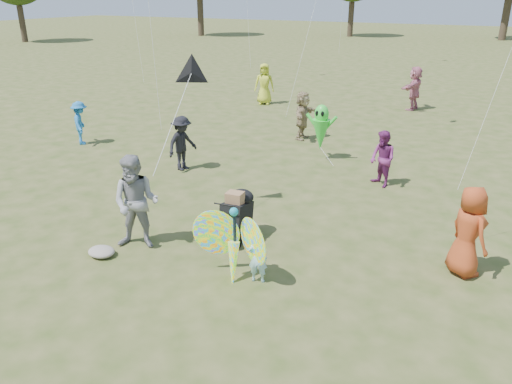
% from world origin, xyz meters
% --- Properties ---
extents(ground, '(160.00, 160.00, 0.00)m').
position_xyz_m(ground, '(0.00, 0.00, 0.00)').
color(ground, '#51592B').
rests_on(ground, ground).
extents(child_girl, '(0.39, 0.31, 0.95)m').
position_xyz_m(child_girl, '(0.58, 0.06, 0.47)').
color(child_girl, '#A5DAE9').
rests_on(child_girl, ground).
extents(adult_man, '(1.16, 1.03, 1.97)m').
position_xyz_m(adult_man, '(-2.21, 0.14, 0.99)').
color(adult_man, gray).
rests_on(adult_man, ground).
extents(grey_bag, '(0.56, 0.46, 0.18)m').
position_xyz_m(grey_bag, '(-2.63, -0.53, 0.09)').
color(grey_bag, gray).
rests_on(grey_bag, ground).
extents(crowd_a, '(0.98, 0.99, 1.73)m').
position_xyz_m(crowd_a, '(3.86, 2.08, 0.87)').
color(crowd_a, '#A93E1B').
rests_on(crowd_a, ground).
extents(crowd_b, '(0.79, 1.14, 1.61)m').
position_xyz_m(crowd_b, '(-4.19, 4.53, 0.81)').
color(crowd_b, black).
rests_on(crowd_b, ground).
extents(crowd_d, '(0.57, 1.60, 1.70)m').
position_xyz_m(crowd_d, '(-2.34, 9.24, 0.85)').
color(crowd_d, '#9B855F').
rests_on(crowd_d, ground).
extents(crowd_e, '(0.94, 0.92, 1.53)m').
position_xyz_m(crowd_e, '(1.34, 5.89, 0.76)').
color(crowd_e, '#752766').
rests_on(crowd_e, ground).
extents(crowd_g, '(1.06, 0.88, 1.86)m').
position_xyz_m(crowd_g, '(-6.19, 13.93, 0.93)').
color(crowd_g, gold).
rests_on(crowd_g, ground).
extents(crowd_i, '(1.05, 1.08, 1.48)m').
position_xyz_m(crowd_i, '(-8.84, 5.14, 0.74)').
color(crowd_i, '#206CB2').
rests_on(crowd_i, ground).
extents(crowd_j, '(0.88, 1.84, 1.90)m').
position_xyz_m(crowd_j, '(0.22, 15.91, 0.95)').
color(crowd_j, '#C16E84').
rests_on(crowd_j, ground).
extents(jogging_stroller, '(0.56, 1.08, 1.09)m').
position_xyz_m(jogging_stroller, '(-0.59, 1.40, 0.61)').
color(jogging_stroller, black).
rests_on(jogging_stroller, ground).
extents(butterfly_kite, '(1.74, 0.75, 1.59)m').
position_xyz_m(butterfly_kite, '(0.14, -0.02, 0.67)').
color(butterfly_kite, '#FF3C28').
rests_on(butterfly_kite, ground).
extents(delta_kite_rig, '(0.89, 2.33, 2.10)m').
position_xyz_m(delta_kite_rig, '(-2.17, 2.23, 3.26)').
color(delta_kite_rig, black).
rests_on(delta_kite_rig, ground).
extents(alien_kite, '(1.12, 0.69, 1.74)m').
position_xyz_m(alien_kite, '(-0.94, 7.30, 0.97)').
color(alien_kite, green).
rests_on(alien_kite, ground).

